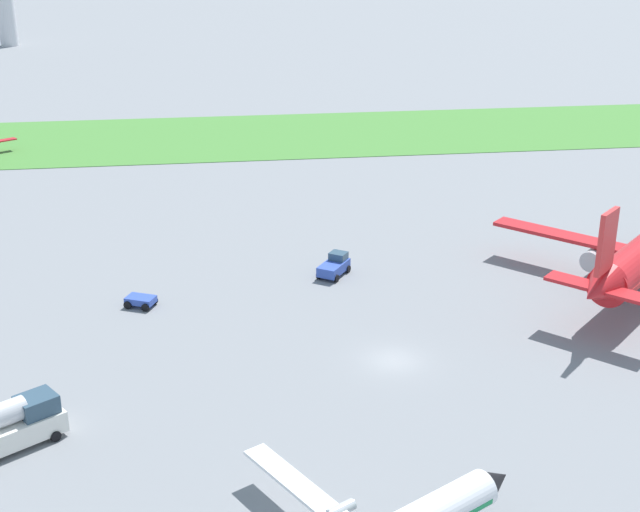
# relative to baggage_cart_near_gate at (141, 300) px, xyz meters

# --- Properties ---
(ground_plane) EXTENTS (600.00, 600.00, 0.00)m
(ground_plane) POSITION_rel_baggage_cart_near_gate_xyz_m (19.34, -12.32, -0.57)
(ground_plane) COLOR gray
(grass_taxiway_strip) EXTENTS (360.00, 28.00, 0.08)m
(grass_taxiway_strip) POSITION_rel_baggage_cart_near_gate_xyz_m (19.34, 59.25, -0.53)
(grass_taxiway_strip) COLOR #478438
(grass_taxiway_strip) RESTS_ON ground_plane
(baggage_cart_near_gate) EXTENTS (2.89, 2.58, 0.90)m
(baggage_cart_near_gate) POSITION_rel_baggage_cart_near_gate_xyz_m (0.00, 0.00, 0.00)
(baggage_cart_near_gate) COLOR #334FB2
(baggage_cart_near_gate) RESTS_ON ground_plane
(pushback_tug_midfield) EXTENTS (3.52, 3.99, 1.95)m
(pushback_tug_midfield) POSITION_rel_baggage_cart_near_gate_xyz_m (17.41, 4.69, 0.34)
(pushback_tug_midfield) COLOR #334FB2
(pushback_tug_midfield) RESTS_ON ground_plane
(fuel_truck_by_runway) EXTENTS (6.72, 5.66, 3.29)m
(fuel_truck_by_runway) POSITION_rel_baggage_cart_near_gate_xyz_m (-6.74, -20.24, 1.01)
(fuel_truck_by_runway) COLOR white
(fuel_truck_by_runway) RESTS_ON ground_plane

